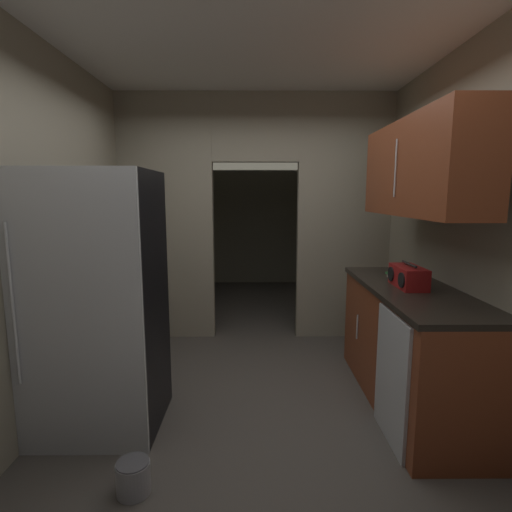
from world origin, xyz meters
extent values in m
plane|color=#47423D|center=(0.00, 0.00, 0.00)|extent=(20.00, 20.00, 0.00)
cube|color=silver|center=(0.00, 0.52, 2.77)|extent=(3.44, 7.44, 0.06)
cube|color=gray|center=(-1.00, 1.72, 1.37)|extent=(1.04, 0.12, 2.74)
cube|color=gray|center=(1.00, 1.72, 1.37)|extent=(1.04, 0.12, 2.74)
cube|color=gray|center=(0.00, 1.72, 2.37)|extent=(0.96, 0.12, 0.74)
cube|color=gray|center=(0.00, 4.62, 1.37)|extent=(3.04, 0.10, 2.74)
cube|color=gray|center=(-1.47, 3.17, 1.37)|extent=(0.10, 2.90, 2.74)
cube|color=gray|center=(1.47, 3.17, 1.37)|extent=(0.10, 2.90, 2.74)
cube|color=black|center=(-1.10, -0.08, 0.90)|extent=(0.82, 0.70, 1.81)
cube|color=#B7BABC|center=(-1.10, -0.45, 0.90)|extent=(0.82, 0.03, 1.81)
cylinder|color=#B7BABC|center=(-1.46, -0.48, 0.99)|extent=(0.02, 0.02, 0.99)
cube|color=brown|center=(1.20, 0.18, 0.45)|extent=(0.60, 1.74, 0.90)
cube|color=black|center=(1.20, 0.18, 0.92)|extent=(0.64, 1.74, 0.04)
cylinder|color=#B7BABC|center=(0.89, -0.20, 0.49)|extent=(0.01, 0.01, 0.22)
cylinder|color=#B7BABC|center=(0.89, 0.57, 0.49)|extent=(0.01, 0.01, 0.22)
cube|color=#B7BABC|center=(0.89, -0.30, 0.44)|extent=(0.02, 0.56, 0.88)
cube|color=brown|center=(1.20, 0.18, 1.83)|extent=(0.34, 1.57, 0.69)
cylinder|color=#B7BABC|center=(1.02, 0.18, 1.83)|extent=(0.01, 0.01, 0.42)
cube|color=maroon|center=(1.17, 0.20, 1.02)|extent=(0.18, 0.38, 0.16)
cylinder|color=#262626|center=(1.17, 0.20, 1.12)|extent=(0.02, 0.26, 0.02)
cylinder|color=black|center=(1.07, 0.09, 1.02)|extent=(0.01, 0.11, 0.11)
cylinder|color=black|center=(1.07, 0.32, 1.02)|extent=(0.01, 0.11, 0.11)
cube|color=beige|center=(1.19, 0.54, 0.94)|extent=(0.10, 0.14, 0.02)
cube|color=#8C3893|center=(1.20, 0.54, 0.96)|extent=(0.10, 0.12, 0.02)
cube|color=#388C47|center=(1.19, 0.53, 0.98)|extent=(0.14, 0.14, 0.02)
cylinder|color=#99999E|center=(-0.69, -0.78, 0.09)|extent=(0.19, 0.19, 0.18)
cylinder|color=#4C4C51|center=(-0.69, -0.78, 0.18)|extent=(0.18, 0.18, 0.01)
camera|label=1|loc=(-0.02, -2.76, 1.64)|focal=27.67mm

